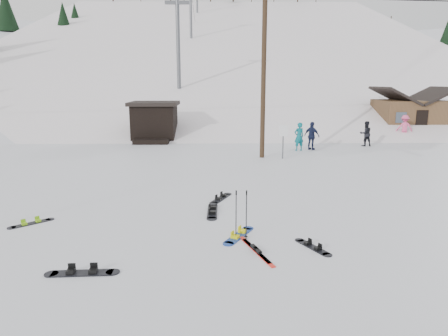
{
  "coord_description": "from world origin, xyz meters",
  "views": [
    {
      "loc": [
        -0.55,
        -7.96,
        4.17
      ],
      "look_at": [
        -0.31,
        4.77,
        1.4
      ],
      "focal_mm": 32.0,
      "sensor_mm": 36.0,
      "label": 1
    }
  ],
  "objects_px": {
    "hero_skis": "(256,250)",
    "utility_pole": "(264,72)",
    "hero_snowboard": "(239,235)",
    "cabin": "(409,115)"
  },
  "relations": [
    {
      "from": "utility_pole",
      "to": "cabin",
      "type": "distance_m",
      "value": 16.71
    },
    {
      "from": "hero_snowboard",
      "to": "hero_skis",
      "type": "xyz_separation_m",
      "value": [
        0.38,
        -1.02,
        0.0
      ]
    },
    {
      "from": "hero_snowboard",
      "to": "utility_pole",
      "type": "bearing_deg",
      "value": 19.31
    },
    {
      "from": "cabin",
      "to": "hero_skis",
      "type": "xyz_separation_m",
      "value": [
        -14.57,
        -22.65,
        -1.45
      ]
    },
    {
      "from": "hero_snowboard",
      "to": "hero_skis",
      "type": "height_order",
      "value": "hero_snowboard"
    },
    {
      "from": "utility_pole",
      "to": "hero_snowboard",
      "type": "relative_size",
      "value": 6.4
    },
    {
      "from": "utility_pole",
      "to": "cabin",
      "type": "height_order",
      "value": "utility_pole"
    },
    {
      "from": "utility_pole",
      "to": "hero_skis",
      "type": "distance_m",
      "value": 13.57
    },
    {
      "from": "hero_skis",
      "to": "utility_pole",
      "type": "bearing_deg",
      "value": 63.89
    },
    {
      "from": "utility_pole",
      "to": "hero_skis",
      "type": "bearing_deg",
      "value": -97.05
    }
  ]
}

